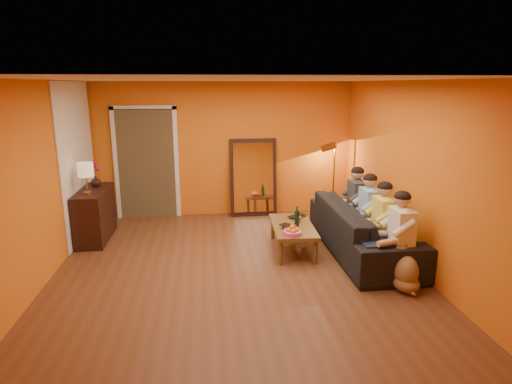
{
  "coord_description": "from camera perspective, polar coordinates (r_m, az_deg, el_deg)",
  "views": [
    {
      "loc": [
        -0.38,
        -5.56,
        2.54
      ],
      "look_at": [
        0.35,
        0.5,
        1.0
      ],
      "focal_mm": 30.0,
      "sensor_mm": 36.0,
      "label": 1
    }
  ],
  "objects": [
    {
      "name": "room_shell",
      "position": [
        6.07,
        -3.14,
        2.35
      ],
      "size": [
        5.0,
        5.5,
        2.6
      ],
      "color": "brown",
      "rests_on": "ground"
    },
    {
      "name": "white_accent",
      "position": [
        7.71,
        -22.67,
        3.81
      ],
      "size": [
        0.02,
        1.9,
        2.58
      ],
      "primitive_type": "cube",
      "color": "white",
      "rests_on": "wall_left"
    },
    {
      "name": "doorway_recess",
      "position": [
        8.59,
        -14.27,
        3.74
      ],
      "size": [
        1.06,
        0.3,
        2.1
      ],
      "primitive_type": "cube",
      "color": "#3F2D19",
      "rests_on": "floor"
    },
    {
      "name": "door_jamb_left",
      "position": [
        8.57,
        -18.16,
        3.45
      ],
      "size": [
        0.08,
        0.06,
        2.2
      ],
      "primitive_type": "cube",
      "color": "white",
      "rests_on": "wall_back"
    },
    {
      "name": "door_jamb_right",
      "position": [
        8.42,
        -10.52,
        3.73
      ],
      "size": [
        0.08,
        0.06,
        2.2
      ],
      "primitive_type": "cube",
      "color": "white",
      "rests_on": "wall_back"
    },
    {
      "name": "door_header",
      "position": [
        8.36,
        -14.83,
        10.83
      ],
      "size": [
        1.22,
        0.06,
        0.08
      ],
      "primitive_type": "cube",
      "color": "white",
      "rests_on": "wall_back"
    },
    {
      "name": "mirror_frame",
      "position": [
        8.43,
        -0.38,
        1.98
      ],
      "size": [
        0.92,
        0.27,
        1.51
      ],
      "primitive_type": "cube",
      "rotation": [
        -0.14,
        0.0,
        0.0
      ],
      "color": "black",
      "rests_on": "floor"
    },
    {
      "name": "mirror_glass",
      "position": [
        8.39,
        -0.34,
        1.92
      ],
      "size": [
        0.78,
        0.21,
        1.35
      ],
      "primitive_type": "cube",
      "rotation": [
        -0.14,
        0.0,
        0.0
      ],
      "color": "white",
      "rests_on": "mirror_frame"
    },
    {
      "name": "sideboard",
      "position": [
        7.65,
        -20.67,
        -2.83
      ],
      "size": [
        0.44,
        1.18,
        0.85
      ],
      "primitive_type": "cube",
      "color": "black",
      "rests_on": "floor"
    },
    {
      "name": "table_lamp",
      "position": [
        7.2,
        -21.69,
        1.66
      ],
      "size": [
        0.24,
        0.24,
        0.51
      ],
      "primitive_type": null,
      "color": "beige",
      "rests_on": "sideboard"
    },
    {
      "name": "sofa",
      "position": [
        6.81,
        14.01,
        -4.76
      ],
      "size": [
        2.6,
        1.02,
        0.76
      ],
      "primitive_type": "imported",
      "rotation": [
        0.0,
        0.0,
        1.57
      ],
      "color": "black",
      "rests_on": "floor"
    },
    {
      "name": "coffee_table",
      "position": [
        6.75,
        4.88,
        -6.08
      ],
      "size": [
        0.68,
        1.25,
        0.42
      ],
      "primitive_type": null,
      "rotation": [
        0.0,
        0.0,
        -0.05
      ],
      "color": "brown",
      "rests_on": "floor"
    },
    {
      "name": "floor_lamp",
      "position": [
        8.49,
        10.3,
        1.55
      ],
      "size": [
        0.37,
        0.34,
        1.44
      ],
      "primitive_type": null,
      "rotation": [
        0.0,
        0.0,
        -0.43
      ],
      "color": "#AF7233",
      "rests_on": "floor"
    },
    {
      "name": "dog",
      "position": [
        5.79,
        19.33,
        -9.53
      ],
      "size": [
        0.48,
        0.58,
        0.59
      ],
      "primitive_type": null,
      "rotation": [
        0.0,
        0.0,
        -0.38
      ],
      "color": "#8E5D40",
      "rests_on": "floor"
    },
    {
      "name": "person_far_left",
      "position": [
        5.93,
        18.72,
        -5.63
      ],
      "size": [
        0.7,
        0.44,
        1.22
      ],
      "primitive_type": null,
      "color": "silver",
      "rests_on": "sofa"
    },
    {
      "name": "person_mid_left",
      "position": [
        6.4,
        16.63,
        -4.01
      ],
      "size": [
        0.7,
        0.44,
        1.22
      ],
      "primitive_type": null,
      "color": "#E3D84B",
      "rests_on": "sofa"
    },
    {
      "name": "person_mid_right",
      "position": [
        6.88,
        14.85,
        -2.61
      ],
      "size": [
        0.7,
        0.44,
        1.22
      ],
      "primitive_type": null,
      "color": "#8BAAD6",
      "rests_on": "sofa"
    },
    {
      "name": "person_far_right",
      "position": [
        7.37,
        13.3,
        -1.4
      ],
      "size": [
        0.7,
        0.44,
        1.22
      ],
      "primitive_type": null,
      "color": "#36373B",
      "rests_on": "sofa"
    },
    {
      "name": "fruit_bowl",
      "position": [
        6.22,
        4.87,
        -5.04
      ],
      "size": [
        0.26,
        0.26,
        0.16
      ],
      "primitive_type": null,
      "color": "#E751B0",
      "rests_on": "coffee_table"
    },
    {
      "name": "wine_bottle",
      "position": [
        6.6,
        5.46,
        -3.23
      ],
      "size": [
        0.07,
        0.07,
        0.31
      ],
      "primitive_type": "cylinder",
      "color": "black",
      "rests_on": "coffee_table"
    },
    {
      "name": "tumbler",
      "position": [
        6.8,
        5.72,
        -3.67
      ],
      "size": [
        0.11,
        0.11,
        0.09
      ],
      "primitive_type": "imported",
      "rotation": [
        0.0,
        0.0,
        -0.11
      ],
      "color": "#B27F3F",
      "rests_on": "coffee_table"
    },
    {
      "name": "laptop",
      "position": [
        7.04,
        5.79,
        -3.32
      ],
      "size": [
        0.41,
        0.38,
        0.03
      ],
      "primitive_type": "imported",
      "rotation": [
        0.0,
        0.0,
        0.58
      ],
      "color": "black",
      "rests_on": "coffee_table"
    },
    {
      "name": "book_lower",
      "position": [
        6.46,
        3.71,
        -4.92
      ],
      "size": [
        0.21,
        0.27,
        0.02
      ],
      "primitive_type": "imported",
      "rotation": [
        0.0,
        0.0,
        -0.1
      ],
      "color": "black",
      "rests_on": "coffee_table"
    },
    {
      "name": "book_mid",
      "position": [
        6.46,
        3.79,
        -4.71
      ],
      "size": [
        0.23,
        0.28,
        0.02
      ],
      "primitive_type": "imported",
      "rotation": [
        0.0,
        0.0,
        -0.22
      ],
      "color": "#AF142F",
      "rests_on": "book_lower"
    },
    {
      "name": "book_upper",
      "position": [
        6.44,
        3.73,
        -4.61
      ],
      "size": [
        0.25,
        0.25,
        0.02
      ],
      "primitive_type": "imported",
      "rotation": [
        0.0,
        0.0,
        0.69
      ],
      "color": "black",
      "rests_on": "book_mid"
    },
    {
      "name": "vase",
      "position": [
        7.76,
        -20.58,
        1.36
      ],
      "size": [
        0.18,
        0.18,
        0.18
      ],
      "primitive_type": "imported",
      "color": "black",
      "rests_on": "sideboard"
    },
    {
      "name": "flowers",
      "position": [
        7.71,
        -20.75,
        3.19
      ],
      "size": [
        0.17,
        0.17,
        0.45
      ],
      "primitive_type": null,
      "color": "#AF142F",
      "rests_on": "vase"
    }
  ]
}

